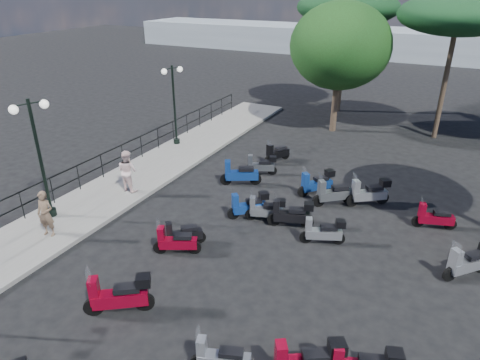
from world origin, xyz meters
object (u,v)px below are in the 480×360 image
at_px(pedestrian_far, 127,171).
at_px(pine_0, 458,15).
at_px(scooter_5, 261,165).
at_px(scooter_4, 240,174).
at_px(scooter_19, 323,232).
at_px(scooter_14, 291,214).
at_px(scooter_3, 176,242).
at_px(scooter_24, 468,262).
at_px(scooter_12, 221,358).
at_px(scooter_21, 369,193).
at_px(scooter_7, 119,296).
at_px(scooter_9, 277,154).
at_px(pine_2, 348,7).
at_px(scooter_8, 249,206).
at_px(scooter_13, 266,210).
at_px(lamp_post_2, 174,100).
at_px(scooter_26, 434,218).
at_px(broadleaf_tree, 340,46).
at_px(scooter_15, 317,183).
at_px(woman, 46,214).
at_px(lamp_post_1, 39,152).
at_px(scooter_20, 333,194).
at_px(scooter_2, 182,235).

bearing_deg(pedestrian_far, pine_0, -123.41).
xyz_separation_m(scooter_5, pine_0, (6.72, 9.18, 6.10)).
distance_m(scooter_4, scooter_19, 5.43).
relative_size(pedestrian_far, scooter_14, 1.09).
distance_m(scooter_3, scooter_24, 9.01).
bearing_deg(scooter_12, scooter_21, -26.65).
height_order(scooter_4, scooter_7, scooter_7).
xyz_separation_m(scooter_9, scooter_12, (3.66, -12.18, -0.02)).
bearing_deg(scooter_21, scooter_5, 44.56).
bearing_deg(pine_2, scooter_8, -86.89).
bearing_deg(pine_0, scooter_9, -131.67).
height_order(scooter_8, scooter_9, scooter_8).
relative_size(scooter_5, scooter_13, 0.96).
relative_size(scooter_7, scooter_21, 1.07).
distance_m(lamp_post_2, pedestrian_far, 6.01).
bearing_deg(scooter_8, scooter_13, -127.05).
bearing_deg(scooter_9, scooter_14, 142.95).
bearing_deg(scooter_21, scooter_3, 105.18).
distance_m(scooter_3, scooter_12, 4.99).
relative_size(scooter_14, pine_2, 0.21).
bearing_deg(scooter_12, scooter_24, -56.41).
xyz_separation_m(scooter_3, scooter_26, (7.37, 5.50, -0.01)).
bearing_deg(scooter_3, lamp_post_2, 7.72).
relative_size(lamp_post_2, scooter_9, 2.80).
distance_m(lamp_post_2, scooter_5, 6.14).
bearing_deg(broadleaf_tree, lamp_post_2, -136.90).
bearing_deg(scooter_3, scooter_15, -50.69).
bearing_deg(pine_2, woman, -102.90).
bearing_deg(lamp_post_1, broadleaf_tree, 85.22).
relative_size(scooter_12, pine_2, 0.19).
bearing_deg(scooter_20, scooter_14, 119.05).
xyz_separation_m(scooter_7, scooter_24, (8.27, 5.93, -0.05)).
bearing_deg(scooter_20, scooter_3, 106.92).
height_order(scooter_2, scooter_4, scooter_4).
height_order(scooter_5, pine_0, pine_0).
bearing_deg(scooter_21, woman, 92.00).
bearing_deg(scooter_14, scooter_13, 71.60).
height_order(lamp_post_2, scooter_20, lamp_post_2).
bearing_deg(scooter_26, scooter_9, 49.35).
height_order(scooter_4, scooter_19, scooter_4).
height_order(woman, scooter_8, woman).
xyz_separation_m(scooter_5, scooter_7, (0.36, -9.98, 0.11)).
relative_size(scooter_15, broadleaf_tree, 0.19).
distance_m(scooter_8, scooter_15, 3.44).
height_order(scooter_14, broadleaf_tree, broadleaf_tree).
xyz_separation_m(scooter_4, pine_0, (7.10, 10.60, 6.05)).
xyz_separation_m(pedestrian_far, scooter_24, (12.77, 0.20, -0.52)).
relative_size(scooter_12, scooter_13, 0.99).
height_order(lamp_post_2, scooter_2, lamp_post_2).
xyz_separation_m(scooter_9, scooter_13, (1.83, -5.47, 0.02)).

